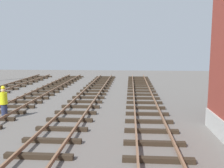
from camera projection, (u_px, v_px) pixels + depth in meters
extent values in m
cube|color=#2D2319|center=(158.00, 160.00, 8.84)|extent=(2.50, 0.24, 0.18)
cube|color=#2D2319|center=(154.00, 143.00, 10.37)|extent=(2.50, 0.24, 0.18)
cube|color=#2D2319|center=(151.00, 131.00, 11.90)|extent=(2.50, 0.24, 0.18)
cube|color=#2D2319|center=(149.00, 121.00, 13.43)|extent=(2.50, 0.24, 0.18)
cube|color=#2D2319|center=(147.00, 114.00, 14.96)|extent=(2.50, 0.24, 0.18)
cube|color=#2D2319|center=(146.00, 108.00, 16.49)|extent=(2.50, 0.24, 0.18)
cube|color=#2D2319|center=(144.00, 103.00, 18.01)|extent=(2.50, 0.24, 0.18)
cube|color=#2D2319|center=(143.00, 98.00, 19.54)|extent=(2.50, 0.24, 0.18)
cube|color=#2D2319|center=(142.00, 95.00, 21.07)|extent=(2.50, 0.24, 0.18)
cube|color=#2D2319|center=(142.00, 91.00, 22.60)|extent=(2.50, 0.24, 0.18)
cube|color=#2D2319|center=(141.00, 89.00, 24.13)|extent=(2.50, 0.24, 0.18)
cube|color=#2D2319|center=(140.00, 86.00, 25.66)|extent=(2.50, 0.24, 0.18)
cube|color=#2D2319|center=(140.00, 84.00, 27.19)|extent=(2.50, 0.24, 0.18)
cube|color=#2D2319|center=(139.00, 82.00, 28.72)|extent=(2.50, 0.24, 0.18)
cube|color=#2D2319|center=(139.00, 80.00, 30.25)|extent=(2.50, 0.24, 0.18)
cube|color=#2D2319|center=(138.00, 79.00, 31.78)|extent=(2.50, 0.24, 0.18)
cube|color=#2D2319|center=(138.00, 77.00, 33.30)|extent=(2.50, 0.24, 0.18)
cube|color=#2D2319|center=(39.00, 156.00, 9.14)|extent=(2.50, 0.24, 0.18)
cube|color=#2D2319|center=(52.00, 141.00, 10.67)|extent=(2.50, 0.24, 0.18)
cube|color=#2D2319|center=(62.00, 129.00, 12.20)|extent=(2.50, 0.24, 0.18)
cube|color=#2D2319|center=(69.00, 120.00, 13.73)|extent=(2.50, 0.24, 0.18)
cube|color=#2D2319|center=(76.00, 113.00, 15.26)|extent=(2.50, 0.24, 0.18)
cube|color=#2D2319|center=(81.00, 107.00, 16.79)|extent=(2.50, 0.24, 0.18)
cube|color=#2D2319|center=(85.00, 102.00, 18.32)|extent=(2.50, 0.24, 0.18)
cube|color=#2D2319|center=(88.00, 97.00, 19.85)|extent=(2.50, 0.24, 0.18)
cube|color=#2D2319|center=(91.00, 94.00, 21.38)|extent=(2.50, 0.24, 0.18)
cube|color=#2D2319|center=(94.00, 91.00, 22.90)|extent=(2.50, 0.24, 0.18)
cube|color=#2D2319|center=(96.00, 88.00, 24.43)|extent=(2.50, 0.24, 0.18)
cube|color=#2D2319|center=(98.00, 86.00, 25.96)|extent=(2.50, 0.24, 0.18)
cube|color=#2D2319|center=(100.00, 84.00, 27.49)|extent=(2.50, 0.24, 0.18)
cube|color=#2D2319|center=(102.00, 82.00, 29.02)|extent=(2.50, 0.24, 0.18)
cube|color=#2D2319|center=(103.00, 80.00, 30.55)|extent=(2.50, 0.24, 0.18)
cube|color=#2D2319|center=(105.00, 78.00, 32.08)|extent=(2.50, 0.24, 0.18)
cube|color=#2D2319|center=(106.00, 77.00, 33.61)|extent=(2.50, 0.24, 0.18)
cube|color=#2D2319|center=(5.00, 112.00, 15.38)|extent=(2.50, 0.24, 0.18)
cube|color=#2D2319|center=(16.00, 107.00, 16.81)|extent=(2.50, 0.24, 0.18)
cube|color=#2D2319|center=(25.00, 102.00, 18.24)|extent=(2.50, 0.24, 0.18)
cube|color=#2D2319|center=(33.00, 98.00, 19.67)|extent=(2.50, 0.24, 0.18)
cube|color=#2D2319|center=(39.00, 95.00, 21.10)|extent=(2.50, 0.24, 0.18)
cube|color=#2D2319|center=(45.00, 92.00, 22.53)|extent=(2.50, 0.24, 0.18)
cube|color=#2D2319|center=(50.00, 89.00, 23.96)|extent=(2.50, 0.24, 0.18)
cube|color=#2D2319|center=(55.00, 87.00, 25.39)|extent=(2.50, 0.24, 0.18)
cube|color=#2D2319|center=(59.00, 84.00, 26.81)|extent=(2.50, 0.24, 0.18)
cube|color=#2D2319|center=(63.00, 83.00, 28.24)|extent=(2.50, 0.24, 0.18)
cube|color=#2D2319|center=(66.00, 81.00, 29.67)|extent=(2.50, 0.24, 0.18)
cube|color=#2D2319|center=(69.00, 79.00, 31.10)|extent=(2.50, 0.24, 0.18)
cube|color=#2D2319|center=(72.00, 78.00, 32.53)|extent=(2.50, 0.24, 0.18)
cube|color=#2D2319|center=(74.00, 77.00, 33.96)|extent=(2.50, 0.24, 0.18)
cube|color=#2D2319|center=(5.00, 89.00, 24.02)|extent=(2.50, 0.24, 0.18)
cube|color=#2D2319|center=(14.00, 86.00, 25.71)|extent=(2.50, 0.24, 0.18)
cube|color=#2D2319|center=(21.00, 84.00, 27.39)|extent=(2.50, 0.24, 0.18)
cube|color=#2D2319|center=(27.00, 82.00, 29.08)|extent=(2.50, 0.24, 0.18)
cube|color=#2D2319|center=(33.00, 80.00, 30.76)|extent=(2.50, 0.24, 0.18)
cube|color=#2D2319|center=(38.00, 78.00, 32.45)|extent=(2.50, 0.24, 0.18)
cube|color=#2D2319|center=(43.00, 76.00, 34.14)|extent=(2.50, 0.24, 0.18)
cylinder|color=#262D4C|center=(4.00, 112.00, 14.11)|extent=(0.32, 0.32, 0.85)
cylinder|color=yellow|center=(4.00, 98.00, 14.00)|extent=(0.40, 0.40, 0.65)
sphere|color=tan|center=(3.00, 90.00, 13.94)|extent=(0.24, 0.24, 0.24)
sphere|color=yellow|center=(3.00, 88.00, 13.92)|extent=(0.22, 0.22, 0.22)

